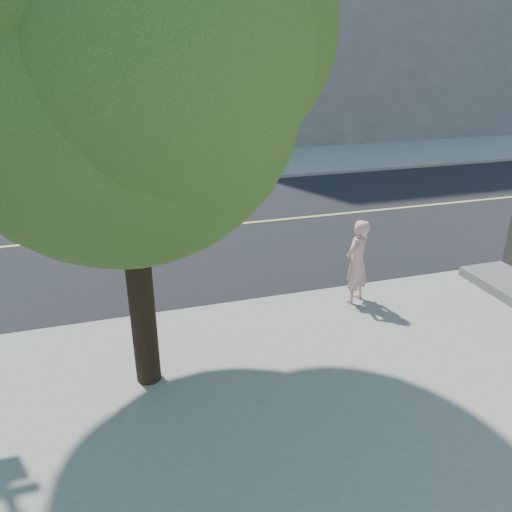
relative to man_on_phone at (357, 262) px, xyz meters
name	(u,v)px	position (x,y,z in m)	size (l,w,h in m)	color
ground	(17,339)	(-5.81, 0.59, -0.90)	(140.00, 140.00, 0.00)	black
road_ew	(42,243)	(-5.81, 5.09, -0.89)	(140.00, 9.00, 0.01)	black
sidewalk_ne	(300,124)	(7.69, 22.09, -0.84)	(29.00, 25.00, 0.12)	gray
man_on_phone	(357,262)	(0.00, 0.00, 0.00)	(0.57, 0.37, 1.56)	#EBA99C
street_tree	(126,35)	(-3.72, -1.27, 3.65)	(5.17, 4.70, 6.87)	black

